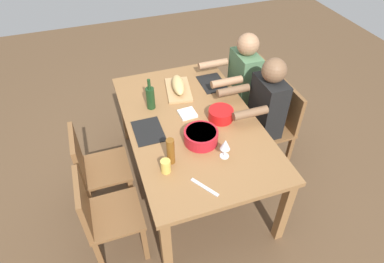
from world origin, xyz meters
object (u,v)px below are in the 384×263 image
(wine_bottle, at_px, (150,97))
(wine_glass, at_px, (225,145))
(serving_bowl_salad, at_px, (221,114))
(cutting_board, at_px, (178,90))
(dining_table, at_px, (192,129))
(cup_near_right, at_px, (166,166))
(chair_far_left, at_px, (254,95))
(bread_loaf, at_px, (178,85))
(serving_bowl_pasta, at_px, (201,136))
(beer_bottle, at_px, (171,151))
(napkin_stack, at_px, (187,114))
(chair_far_center, at_px, (277,123))
(diner_far_center, at_px, (263,110))
(chair_near_right, at_px, (102,214))
(diner_far_left, at_px, (240,81))
(chair_near_center, at_px, (94,167))

(wine_bottle, relative_size, wine_glass, 1.75)
(serving_bowl_salad, relative_size, cutting_board, 0.52)
(dining_table, height_order, cutting_board, cutting_board)
(serving_bowl_salad, relative_size, cup_near_right, 1.97)
(cutting_board, bearing_deg, serving_bowl_salad, 22.58)
(chair_far_left, xyz_separation_m, wine_glass, (0.94, -0.76, 0.37))
(bread_loaf, distance_m, wine_glass, 0.94)
(dining_table, height_order, bread_loaf, bread_loaf)
(serving_bowl_pasta, bearing_deg, wine_glass, 27.82)
(beer_bottle, xyz_separation_m, napkin_stack, (-0.49, 0.29, -0.10))
(serving_bowl_salad, distance_m, beer_bottle, 0.64)
(wine_glass, relative_size, cup_near_right, 1.57)
(chair_far_center, bearing_deg, chair_far_left, 180.00)
(diner_far_center, bearing_deg, chair_far_left, 159.20)
(chair_near_right, height_order, chair_far_left, same)
(diner_far_left, height_order, cup_near_right, diner_far_left)
(dining_table, distance_m, wine_glass, 0.51)
(chair_near_right, bearing_deg, beer_bottle, 100.01)
(diner_far_center, xyz_separation_m, cup_near_right, (0.46, -1.03, 0.10))
(dining_table, distance_m, cup_near_right, 0.60)
(chair_near_center, bearing_deg, chair_near_right, 0.00)
(beer_bottle, bearing_deg, napkin_stack, 149.38)
(chair_near_center, xyz_separation_m, serving_bowl_pasta, (0.25, 0.85, 0.32))
(wine_bottle, bearing_deg, chair_far_left, 99.05)
(dining_table, relative_size, serving_bowl_pasta, 6.56)
(chair_near_right, distance_m, diner_far_center, 1.62)
(chair_far_center, height_order, cutting_board, chair_far_center)
(dining_table, bearing_deg, cutting_board, 176.67)
(beer_bottle, height_order, cup_near_right, beer_bottle)
(cutting_board, height_order, napkin_stack, napkin_stack)
(chair_near_center, relative_size, wine_bottle, 2.93)
(cup_near_right, bearing_deg, beer_bottle, 141.32)
(wine_bottle, height_order, napkin_stack, wine_bottle)
(cup_near_right, bearing_deg, chair_far_left, 127.87)
(chair_far_left, distance_m, wine_bottle, 1.20)
(serving_bowl_pasta, bearing_deg, wine_bottle, -154.53)
(napkin_stack, bearing_deg, diner_far_left, 119.29)
(serving_bowl_pasta, relative_size, wine_bottle, 0.92)
(chair_far_left, xyz_separation_m, diner_far_left, (0.00, -0.18, 0.21))
(cup_near_right, distance_m, napkin_stack, 0.66)
(diner_far_center, height_order, beer_bottle, diner_far_center)
(serving_bowl_pasta, distance_m, beer_bottle, 0.32)
(wine_bottle, height_order, cup_near_right, wine_bottle)
(chair_far_left, distance_m, cup_near_right, 1.57)
(serving_bowl_pasta, bearing_deg, cup_near_right, -58.57)
(dining_table, distance_m, chair_far_center, 0.88)
(chair_near_right, bearing_deg, dining_table, 119.40)
(serving_bowl_salad, distance_m, napkin_stack, 0.29)
(cup_near_right, bearing_deg, serving_bowl_pasta, 121.43)
(chair_near_right, distance_m, diner_far_left, 1.82)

